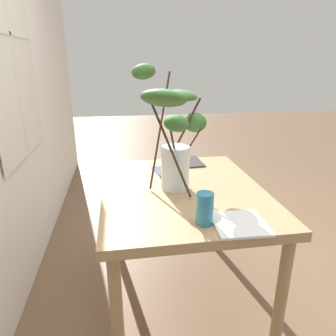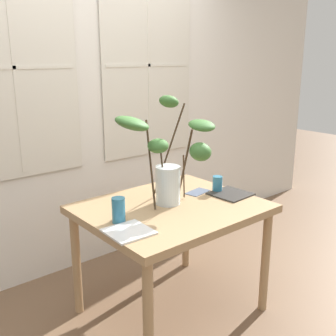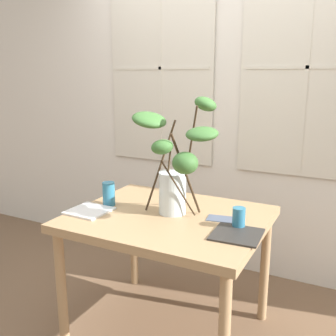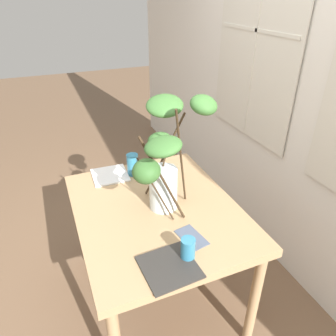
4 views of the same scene
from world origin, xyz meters
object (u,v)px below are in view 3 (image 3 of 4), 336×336
drinking_glass_blue_left (109,194)px  plate_square_left (89,211)px  plate_square_right (237,234)px  dining_table (168,229)px  drinking_glass_blue_right (239,218)px  vase_with_branches (174,161)px

drinking_glass_blue_left → plate_square_left: size_ratio=0.64×
plate_square_right → dining_table: bearing=166.9°
dining_table → drinking_glass_blue_left: 0.44m
drinking_glass_blue_right → plate_square_left: (-0.87, -0.17, -0.05)m
vase_with_branches → drinking_glass_blue_left: (-0.42, -0.06, -0.24)m
dining_table → plate_square_right: bearing=-13.1°
dining_table → drinking_glass_blue_right: drinking_glass_blue_right is taller
vase_with_branches → drinking_glass_blue_left: bearing=-171.8°
drinking_glass_blue_left → plate_square_left: 0.17m
vase_with_branches → plate_square_right: size_ratio=2.86×
drinking_glass_blue_left → drinking_glass_blue_right: (0.84, 0.01, -0.02)m
dining_table → drinking_glass_blue_right: size_ratio=9.87×
plate_square_left → plate_square_right: bearing=4.0°
vase_with_branches → plate_square_right: (0.44, -0.15, -0.31)m
drinking_glass_blue_left → vase_with_branches: bearing=8.2°
dining_table → drinking_glass_blue_right: bearing=0.0°
drinking_glass_blue_left → plate_square_right: (0.86, -0.09, -0.07)m
vase_with_branches → drinking_glass_blue_right: size_ratio=6.25×
dining_table → drinking_glass_blue_left: bearing=-178.0°
dining_table → plate_square_right: size_ratio=4.51×
dining_table → vase_with_branches: 0.41m
drinking_glass_blue_left → plate_square_left: bearing=-103.7°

